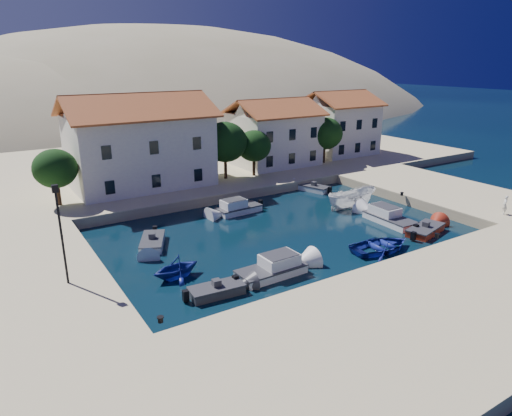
# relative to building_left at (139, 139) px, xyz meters

# --- Properties ---
(ground) EXTENTS (400.00, 400.00, 0.00)m
(ground) POSITION_rel_building_left_xyz_m (6.00, -28.00, -5.94)
(ground) COLOR black
(ground) RESTS_ON ground
(quay_south) EXTENTS (52.00, 12.00, 1.00)m
(quay_south) POSITION_rel_building_left_xyz_m (6.00, -34.00, -5.44)
(quay_south) COLOR beige
(quay_south) RESTS_ON ground
(quay_east) EXTENTS (11.00, 20.00, 1.00)m
(quay_east) POSITION_rel_building_left_xyz_m (26.50, -18.00, -5.44)
(quay_east) COLOR beige
(quay_east) RESTS_ON ground
(quay_west) EXTENTS (8.00, 20.00, 1.00)m
(quay_west) POSITION_rel_building_left_xyz_m (-13.00, -18.00, -5.44)
(quay_west) COLOR beige
(quay_west) RESTS_ON ground
(quay_north) EXTENTS (80.00, 36.00, 1.00)m
(quay_north) POSITION_rel_building_left_xyz_m (8.00, 10.00, -5.44)
(quay_north) COLOR beige
(quay_north) RESTS_ON ground
(hills) EXTENTS (254.00, 176.00, 99.00)m
(hills) POSITION_rel_building_left_xyz_m (26.64, 95.62, -29.34)
(hills) COLOR #998E67
(hills) RESTS_ON ground
(building_left) EXTENTS (14.70, 9.45, 9.70)m
(building_left) POSITION_rel_building_left_xyz_m (0.00, 0.00, 0.00)
(building_left) COLOR white
(building_left) RESTS_ON quay_north
(building_mid) EXTENTS (10.50, 8.40, 8.30)m
(building_mid) POSITION_rel_building_left_xyz_m (18.00, 1.00, -0.71)
(building_mid) COLOR white
(building_mid) RESTS_ON quay_north
(building_right) EXTENTS (9.45, 8.40, 8.80)m
(building_right) POSITION_rel_building_left_xyz_m (30.00, 2.00, -0.46)
(building_right) COLOR white
(building_right) RESTS_ON quay_north
(trees) EXTENTS (37.30, 5.30, 6.45)m
(trees) POSITION_rel_building_left_xyz_m (10.51, -2.54, -1.10)
(trees) COLOR #382314
(trees) RESTS_ON quay_north
(lamppost) EXTENTS (0.35, 0.25, 6.22)m
(lamppost) POSITION_rel_building_left_xyz_m (-11.50, -20.00, -1.18)
(lamppost) COLOR black
(lamppost) RESTS_ON quay_west
(bollards) EXTENTS (29.36, 9.56, 0.30)m
(bollards) POSITION_rel_building_left_xyz_m (8.80, -24.13, -4.79)
(bollards) COLOR black
(bollards) RESTS_ON ground
(motorboat_grey_sw) EXTENTS (3.57, 1.81, 1.25)m
(motorboat_grey_sw) POSITION_rel_building_left_xyz_m (-3.66, -24.55, -5.64)
(motorboat_grey_sw) COLOR #35353A
(motorboat_grey_sw) RESTS_ON ground
(cabin_cruiser_south) EXTENTS (4.90, 2.19, 1.60)m
(cabin_cruiser_south) POSITION_rel_building_left_xyz_m (0.71, -24.17, -5.46)
(cabin_cruiser_south) COLOR white
(cabin_cruiser_south) RESTS_ON ground
(rowboat_south) EXTENTS (5.42, 4.07, 1.07)m
(rowboat_south) POSITION_rel_building_left_xyz_m (10.29, -25.09, -5.94)
(rowboat_south) COLOR navy
(rowboat_south) RESTS_ON ground
(motorboat_red_se) EXTENTS (4.35, 2.78, 1.25)m
(motorboat_red_se) POSITION_rel_building_left_xyz_m (16.19, -24.53, -5.64)
(motorboat_red_se) COLOR maroon
(motorboat_red_se) RESTS_ON ground
(cabin_cruiser_east) EXTENTS (2.20, 5.09, 1.60)m
(cabin_cruiser_east) POSITION_rel_building_left_xyz_m (15.61, -21.13, -5.46)
(cabin_cruiser_east) COLOR white
(cabin_cruiser_east) RESTS_ON ground
(boat_east) EXTENTS (5.68, 2.63, 2.12)m
(boat_east) POSITION_rel_building_left_xyz_m (15.75, -16.03, -5.94)
(boat_east) COLOR white
(boat_east) RESTS_ON ground
(motorboat_white_ne) EXTENTS (2.65, 3.81, 1.25)m
(motorboat_white_ne) POSITION_rel_building_left_xyz_m (16.50, -9.26, -5.64)
(motorboat_white_ne) COLOR white
(motorboat_white_ne) RESTS_ON ground
(rowboat_west) EXTENTS (3.62, 3.22, 1.74)m
(rowboat_west) POSITION_rel_building_left_xyz_m (-4.85, -20.95, -5.94)
(rowboat_west) COLOR navy
(rowboat_west) RESTS_ON ground
(motorboat_white_west) EXTENTS (3.19, 4.20, 1.25)m
(motorboat_white_west) POSITION_rel_building_left_xyz_m (-4.29, -14.79, -5.64)
(motorboat_white_west) COLOR white
(motorboat_white_west) RESTS_ON ground
(cabin_cruiser_north) EXTENTS (4.48, 2.13, 1.60)m
(cabin_cruiser_north) POSITION_rel_building_left_xyz_m (5.60, -11.38, -5.46)
(cabin_cruiser_north) COLOR white
(cabin_cruiser_north) RESTS_ON ground
(pedestrian) EXTENTS (0.73, 0.71, 1.70)m
(pedestrian) POSITION_rel_building_left_xyz_m (23.69, -26.77, -4.09)
(pedestrian) COLOR white
(pedestrian) RESTS_ON quay_east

